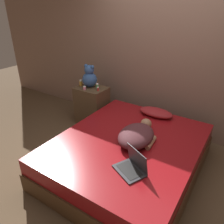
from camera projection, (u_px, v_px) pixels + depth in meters
ground_plane at (127, 168)px, 2.97m from camera, size 12.00×12.00×0.00m
wall_back at (172, 54)px, 3.36m from camera, size 8.00×0.06×2.60m
bed at (128, 155)px, 2.86m from camera, size 1.70×2.05×0.45m
nightstand at (92, 105)px, 3.96m from camera, size 0.53×0.41×0.68m
pillow at (156, 112)px, 3.34m from camera, size 0.53×0.27×0.11m
person_lying at (137, 135)px, 2.71m from camera, size 0.47×0.74×0.19m
laptop at (132, 166)px, 2.25m from camera, size 0.39×0.35×0.24m
teddy_bear at (90, 77)px, 3.79m from camera, size 0.26×0.26×0.39m
bottle_red at (98, 89)px, 3.66m from camera, size 0.04×0.04×0.07m
bottle_pink at (84, 88)px, 3.71m from camera, size 0.05×0.05×0.06m
bottle_green at (97, 86)px, 3.72m from camera, size 0.04×0.04×0.10m
bottle_amber at (81, 83)px, 3.89m from camera, size 0.05×0.05×0.11m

